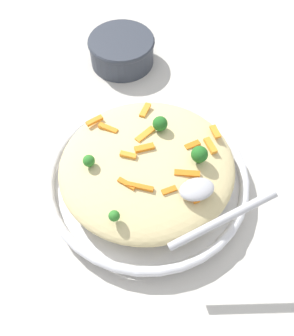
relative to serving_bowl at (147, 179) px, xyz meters
name	(u,v)px	position (x,y,z in m)	size (l,w,h in m)	color
ground_plane	(147,185)	(0.00, 0.00, -0.02)	(2.40, 2.40, 0.00)	beige
serving_bowl	(147,179)	(0.00, 0.00, 0.00)	(0.36, 0.36, 0.04)	silver
pasta_mound	(147,166)	(0.00, 0.00, 0.04)	(0.30, 0.29, 0.06)	#DBC689
carrot_piece_0	(94,121)	(0.06, -0.10, 0.07)	(0.03, 0.01, 0.01)	orange
carrot_piece_1	(192,144)	(-0.08, 0.00, 0.07)	(0.03, 0.01, 0.01)	orange
carrot_piece_2	(192,192)	(-0.05, 0.08, 0.07)	(0.04, 0.01, 0.01)	orange
carrot_piece_3	(215,132)	(-0.13, -0.02, 0.07)	(0.03, 0.01, 0.01)	orange
carrot_piece_4	(127,184)	(0.05, 0.04, 0.07)	(0.03, 0.01, 0.01)	orange
carrot_piece_5	(108,128)	(0.05, -0.08, 0.07)	(0.04, 0.01, 0.01)	orange
carrot_piece_6	(128,155)	(0.03, -0.01, 0.07)	(0.03, 0.01, 0.01)	orange
carrot_piece_7	(187,173)	(-0.05, 0.05, 0.07)	(0.04, 0.01, 0.01)	orange
carrot_piece_8	(145,135)	(-0.01, -0.04, 0.07)	(0.04, 0.01, 0.01)	orange
carrot_piece_9	(145,110)	(-0.03, -0.10, 0.07)	(0.03, 0.01, 0.01)	orange
carrot_piece_10	(144,148)	(0.00, -0.01, 0.08)	(0.03, 0.01, 0.01)	orange
carrot_piece_11	(210,146)	(-0.11, 0.01, 0.07)	(0.03, 0.01, 0.01)	orange
carrot_piece_12	(140,187)	(0.03, 0.05, 0.07)	(0.04, 0.01, 0.01)	orange
carrot_piece_13	(169,191)	(-0.01, 0.07, 0.07)	(0.02, 0.01, 0.01)	orange
broccoli_floret_0	(114,216)	(0.08, 0.09, 0.08)	(0.02, 0.02, 0.02)	#296820
broccoli_floret_1	(199,155)	(-0.08, 0.03, 0.09)	(0.03, 0.03, 0.04)	#205B1C
broccoli_floret_2	(89,161)	(0.09, -0.01, 0.08)	(0.02, 0.02, 0.02)	#296820
broccoli_floret_3	(160,124)	(-0.04, -0.05, 0.08)	(0.03, 0.03, 0.03)	#205B1C
serving_spoon	(205,200)	(-0.05, 0.11, 0.09)	(0.15, 0.10, 0.08)	#B7B7BC
companion_bowl	(122,49)	(-0.05, -0.34, 0.02)	(0.15, 0.15, 0.06)	#333842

